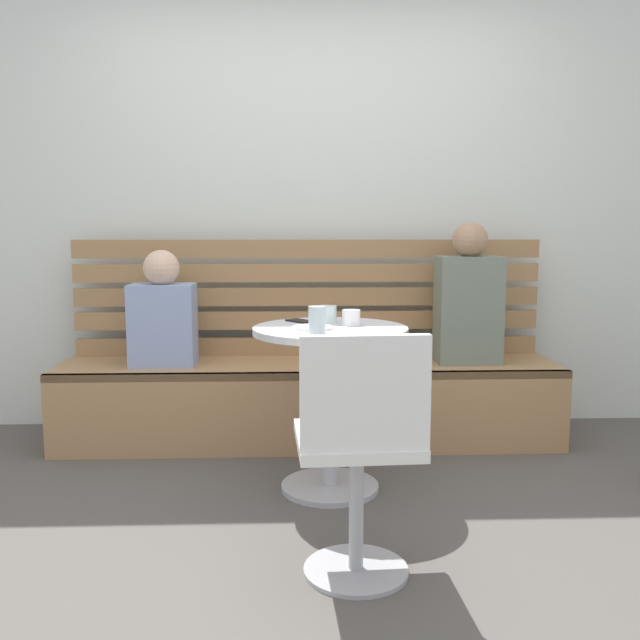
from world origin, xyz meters
name	(u,v)px	position (x,y,z in m)	size (l,w,h in m)	color
ground	(316,540)	(0.00, 0.00, 0.00)	(8.00, 8.00, 0.00)	#514C47
back_wall	(307,180)	(0.00, 1.64, 1.45)	(5.20, 0.10, 2.90)	silver
booth_bench	(309,402)	(0.00, 1.20, 0.22)	(2.70, 0.52, 0.44)	#A87C51
booth_backrest	(308,297)	(0.00, 1.44, 0.78)	(2.65, 0.04, 0.66)	#9A7249
cafe_table	(330,377)	(0.08, 0.50, 0.52)	(0.68, 0.68, 0.74)	#ADADB2
white_chair	(360,447)	(0.13, -0.31, 0.46)	(0.42, 0.42, 0.85)	#ADADB2
person_adult	(468,300)	(0.86, 1.19, 0.78)	(0.34, 0.22, 0.76)	slate
person_child_left	(163,315)	(-0.78, 1.18, 0.71)	(0.34, 0.22, 0.62)	#8C9EC6
cup_ceramic_white	(351,317)	(0.17, 0.55, 0.78)	(0.08, 0.08, 0.07)	white
cup_glass_tall	(317,321)	(0.01, 0.26, 0.80)	(0.07, 0.07, 0.12)	silver
cup_glass_short	(328,314)	(0.07, 0.63, 0.78)	(0.08, 0.08, 0.08)	silver
plate_small	(312,328)	(0.00, 0.45, 0.75)	(0.17, 0.17, 0.01)	white
phone_on_table	(300,321)	(-0.05, 0.67, 0.74)	(0.07, 0.14, 0.01)	black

